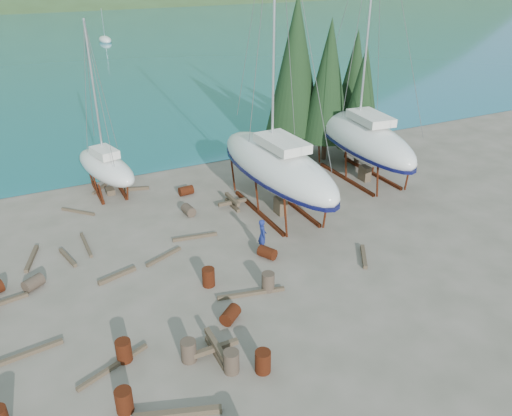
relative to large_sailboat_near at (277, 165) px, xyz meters
name	(u,v)px	position (x,y,z in m)	size (l,w,h in m)	color
ground	(239,286)	(-5.23, -6.10, -2.84)	(600.00, 600.00, 0.00)	#585245
cypress_near_right	(329,81)	(7.27, 5.90, 2.95)	(3.60, 3.60, 10.00)	black
cypress_mid_right	(362,97)	(8.77, 3.90, 2.08)	(3.06, 3.06, 8.50)	black
cypress_back_left	(296,65)	(5.77, 7.90, 3.83)	(4.14, 4.14, 11.50)	black
cypress_far_right	(354,82)	(10.27, 6.90, 2.37)	(3.24, 3.24, 9.00)	black
moored_boat_mid	(105,40)	(4.77, 73.90, -2.45)	(2.00, 5.00, 6.05)	silver
large_sailboat_near	(277,165)	(0.00, 0.00, 0.00)	(3.70, 11.29, 17.60)	silver
large_sailboat_far	(363,138)	(7.49, 1.82, -0.02)	(4.35, 11.18, 17.24)	silver
small_sailboat_shore	(106,167)	(-8.33, 7.06, -1.11)	(3.58, 6.82, 10.44)	silver
worker	(262,235)	(-2.82, -3.75, -1.96)	(0.64, 0.42, 1.76)	navy
drum_4	(186,191)	(-4.06, 4.40, -2.55)	(0.58, 0.58, 0.88)	#58270F
drum_5	(268,282)	(-4.17, -6.93, -2.40)	(0.58, 0.58, 0.88)	#2D2823
drum_6	(267,253)	(-2.93, -4.49, -2.55)	(0.58, 0.58, 0.88)	#58270F
drum_7	(263,362)	(-6.63, -11.22, -2.40)	(0.58, 0.58, 0.88)	#58270F
drum_10	(124,401)	(-11.49, -10.78, -2.40)	(0.58, 0.58, 0.88)	#58270F
drum_11	(189,210)	(-4.85, 1.73, -2.55)	(0.58, 0.58, 0.88)	#2D2823
drum_12	(230,315)	(-6.54, -8.12, -2.55)	(0.58, 0.58, 0.88)	#58270F
drum_13	(124,351)	(-10.96, -8.45, -2.40)	(0.58, 0.58, 0.88)	#58270F
drum_14	(209,277)	(-6.41, -5.40, -2.40)	(0.58, 0.58, 0.88)	#58270F
drum_15	(33,283)	(-13.57, -2.10, -2.55)	(0.58, 0.58, 0.88)	#2D2823
drum_16	(189,351)	(-8.82, -9.51, -2.40)	(0.58, 0.58, 0.88)	#2D2823
drum_17	(231,362)	(-7.64, -10.72, -2.40)	(0.58, 0.58, 0.88)	#2D2823
timber_0	(78,212)	(-10.59, 4.86, -2.76)	(0.14, 2.26, 0.14)	brown
timber_1	(364,257)	(1.35, -6.68, -2.74)	(0.19, 2.04, 0.19)	brown
timber_2	(32,258)	(-13.47, 0.51, -2.74)	(0.19, 2.36, 0.19)	brown
timber_3	(113,367)	(-11.43, -8.68, -2.76)	(0.15, 2.96, 0.15)	brown
timber_4	(68,257)	(-11.86, -0.18, -2.75)	(0.17, 1.96, 0.17)	brown
timber_5	(251,293)	(-5.00, -6.92, -2.75)	(0.16, 3.05, 0.16)	brown
timber_6	(135,189)	(-6.76, 6.57, -2.74)	(0.19, 1.74, 0.19)	brown
timber_8	(117,276)	(-10.01, -2.89, -2.74)	(0.19, 1.91, 0.19)	brown
timber_9	(103,187)	(-8.58, 7.90, -2.76)	(0.15, 2.35, 0.15)	brown
timber_10	(195,237)	(-5.48, -1.05, -2.75)	(0.16, 2.40, 0.16)	brown
timber_11	(164,257)	(-7.56, -2.22, -2.76)	(0.15, 2.16, 0.15)	brown
timber_12	(29,353)	(-14.11, -6.57, -2.75)	(0.17, 2.47, 0.17)	brown
timber_15	(86,245)	(-10.83, 0.71, -2.76)	(0.15, 2.60, 0.15)	brown
timber_16	(178,414)	(-10.01, -11.77, -2.72)	(0.23, 2.86, 0.23)	brown
timber_pile_fore	(216,348)	(-7.82, -9.68, -2.54)	(1.80, 1.80, 0.60)	brown
timber_pile_aft	(232,202)	(-2.14, 1.55, -2.54)	(1.80, 1.80, 0.60)	brown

